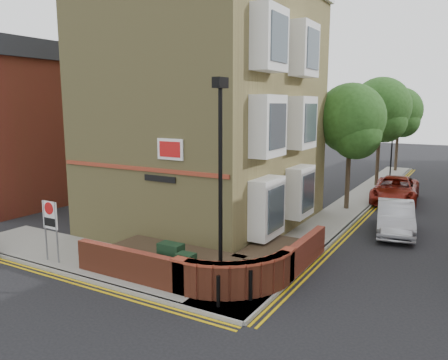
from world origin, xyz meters
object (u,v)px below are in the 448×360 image
zone_sign (50,220)px  silver_car_near (395,218)px  lamppost (220,187)px  utility_cabinet_large (171,261)px

zone_sign → silver_car_near: bearing=45.7°
lamppost → utility_cabinet_large: (-1.90, 0.10, -2.62)m
utility_cabinet_large → zone_sign: 4.86m
lamppost → zone_sign: 6.85m
lamppost → zone_sign: bearing=-173.9°
utility_cabinet_large → zone_sign: zone_sign is taller
lamppost → utility_cabinet_large: lamppost is taller
lamppost → silver_car_near: size_ratio=1.45×
lamppost → utility_cabinet_large: 3.24m
utility_cabinet_large → silver_car_near: size_ratio=0.28×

